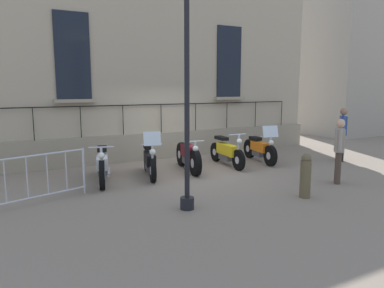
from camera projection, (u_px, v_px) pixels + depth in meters
ground_plane at (189, 170)px, 10.69m from camera, size 60.00×60.00×0.00m
building_facade at (156, 54)px, 12.23m from camera, size 0.82×12.55×7.30m
motorcycle_white at (103, 165)px, 9.32m from camera, size 2.15×0.81×1.02m
motorcycle_black at (150, 162)px, 9.87m from camera, size 1.91×0.72×1.30m
motorcycle_maroon at (188, 156)px, 10.56m from camera, size 2.07×0.68×0.96m
motorcycle_yellow at (227, 152)px, 11.23m from camera, size 2.09×0.58×1.06m
motorcycle_orange at (260, 149)px, 11.79m from camera, size 2.03×0.70×1.24m
lamppost at (187, 25)px, 6.72m from camera, size 0.36×1.06×4.62m
crowd_barrier at (38, 177)px, 7.54m from camera, size 0.68×2.06×1.05m
bollard at (306, 175)px, 7.95m from camera, size 0.24×0.24×0.99m
pedestrian_standing at (339, 147)px, 9.07m from camera, size 0.41×0.41×1.63m
pedestrian_walking at (343, 131)px, 11.82m from camera, size 0.41×0.41×1.74m
distant_building at (358, 55)px, 19.19m from camera, size 3.85×6.20×8.11m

